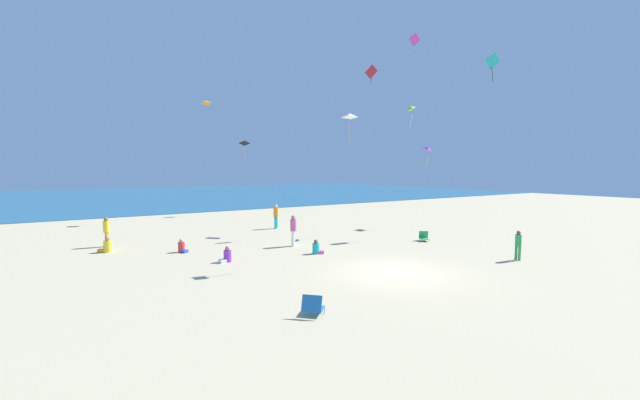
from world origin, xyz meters
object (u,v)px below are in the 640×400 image
object	(u,v)px
kite_black	(244,142)
kite_red	(371,72)
beach_chair_near_camera	(313,306)
person_4	(106,230)
person_7	(107,246)
kite_lime	(410,108)
person_6	(518,243)
kite_purple	(428,148)
person_0	(182,247)
kite_magenta	(415,40)
person_2	(293,228)
kite_orange	(207,102)
kite_white	(350,116)
beach_chair_mid_beach	(424,237)
kite_teal	(493,62)
person_1	(317,248)
person_5	(276,215)
person_3	(227,256)

from	to	relation	value
kite_black	kite_red	bearing A→B (deg)	-70.03
beach_chair_near_camera	person_4	xyz separation A→B (m)	(-4.58, 14.66, 0.66)
person_7	kite_lime	size ratio (longest dim) A/B	0.50
person_6	kite_purple	world-z (taller)	kite_purple
person_0	kite_magenta	xyz separation A→B (m)	(16.08, -0.56, 13.22)
person_2	kite_orange	world-z (taller)	kite_orange
kite_white	kite_lime	distance (m)	10.04
beach_chair_mid_beach	kite_orange	world-z (taller)	kite_orange
person_0	kite_teal	xyz separation A→B (m)	(19.93, -4.15, 11.44)
person_1	person_4	world-z (taller)	person_4
person_4	person_6	bearing A→B (deg)	154.76
person_1	person_6	bearing A→B (deg)	-13.50
kite_white	kite_purple	bearing A→B (deg)	26.66
kite_purple	kite_lime	bearing A→B (deg)	-158.88
person_5	kite_lime	size ratio (longest dim) A/B	1.07
beach_chair_near_camera	person_4	world-z (taller)	person_4
kite_purple	kite_magenta	world-z (taller)	kite_magenta
person_5	person_3	bearing A→B (deg)	106.13
person_5	kite_orange	xyz separation A→B (m)	(-2.65, 7.72, 8.98)
person_7	kite_black	world-z (taller)	kite_black
person_0	person_4	bearing A→B (deg)	-165.47
person_1	kite_purple	world-z (taller)	kite_purple
person_3	kite_lime	bearing A→B (deg)	174.52
person_3	person_4	world-z (taller)	person_4
kite_white	kite_magenta	bearing A→B (deg)	29.55
beach_chair_near_camera	kite_magenta	distance (m)	22.34
beach_chair_near_camera	person_1	world-z (taller)	person_1
kite_purple	kite_white	xyz separation A→B (m)	(-11.88, -5.97, 0.82)
beach_chair_near_camera	kite_orange	xyz separation A→B (m)	(3.60, 23.27, 9.70)
beach_chair_near_camera	person_6	xyz separation A→B (m)	(11.78, 0.65, 0.51)
person_5	kite_red	world-z (taller)	kite_red
person_7	kite_purple	world-z (taller)	kite_purple
person_5	kite_lime	world-z (taller)	kite_lime
person_3	kite_purple	world-z (taller)	kite_purple
kite_black	person_2	bearing A→B (deg)	-101.97
person_1	person_7	distance (m)	10.95
person_1	kite_lime	bearing A→B (deg)	42.90
kite_magenta	kite_black	xyz separation A→B (m)	(-6.92, 15.37, -6.53)
person_5	person_6	distance (m)	15.89
person_6	kite_magenta	distance (m)	16.25
person_3	person_7	size ratio (longest dim) A/B	0.90
beach_chair_mid_beach	person_1	xyz separation A→B (m)	(-7.31, 0.50, 0.02)
person_5	kite_purple	world-z (taller)	kite_purple
person_1	kite_magenta	bearing A→B (deg)	45.50
kite_white	person_7	bearing A→B (deg)	139.29
kite_purple	kite_white	distance (m)	13.32
person_2	kite_purple	bearing A→B (deg)	53.20
person_4	kite_orange	size ratio (longest dim) A/B	1.01
kite_white	kite_teal	world-z (taller)	kite_teal
kite_magenta	kite_orange	bearing A→B (deg)	130.87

